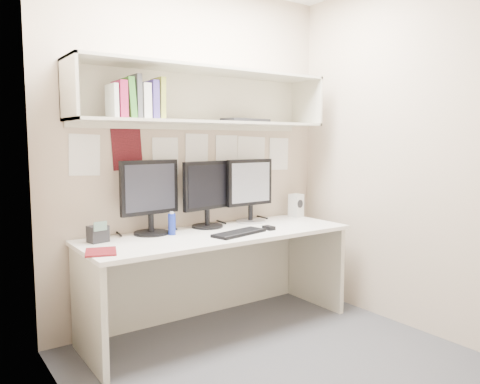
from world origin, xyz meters
TOP-DOWN VIEW (x-y plane):
  - floor at (0.00, 0.00)m, footprint 2.40×2.00m
  - wall_back at (0.00, 1.00)m, footprint 2.40×0.02m
  - wall_front at (0.00, -1.00)m, footprint 2.40×0.02m
  - wall_left at (-1.20, 0.00)m, footprint 0.02×2.00m
  - wall_right at (1.20, 0.00)m, footprint 0.02×2.00m
  - desk at (0.00, 0.65)m, footprint 2.00×0.70m
  - overhead_hutch at (0.00, 0.86)m, footprint 2.00×0.38m
  - pinned_papers at (0.00, 0.99)m, footprint 1.92×0.01m
  - monitor_left at (-0.44, 0.87)m, footprint 0.46×0.25m
  - monitor_center at (0.03, 0.87)m, footprint 0.44×0.24m
  - monitor_right at (0.44, 0.87)m, footprint 0.44×0.24m
  - keyboard at (0.07, 0.49)m, footprint 0.45×0.24m
  - mouse at (0.36, 0.51)m, footprint 0.06×0.09m
  - speaker at (0.93, 0.85)m, footprint 0.12×0.12m
  - blue_bottle at (-0.32, 0.76)m, footprint 0.05×0.05m
  - maroon_notebook at (-0.92, 0.51)m, footprint 0.24×0.26m
  - desk_phone at (-0.83, 0.82)m, footprint 0.13×0.12m
  - book_stack at (-0.56, 0.77)m, footprint 0.36×0.18m
  - hutch_tray at (0.38, 0.84)m, footprint 0.44×0.23m

SIDE VIEW (x-z plane):
  - floor at x=0.00m, z-range -0.01..0.01m
  - desk at x=0.00m, z-range 0.00..0.73m
  - maroon_notebook at x=-0.92m, z-range 0.73..0.74m
  - keyboard at x=0.07m, z-range 0.73..0.75m
  - mouse at x=0.36m, z-range 0.73..0.76m
  - desk_phone at x=-0.83m, z-range 0.71..0.86m
  - blue_bottle at x=-0.32m, z-range 0.73..0.89m
  - speaker at x=0.93m, z-range 0.73..0.93m
  - monitor_center at x=0.03m, z-range 0.75..1.26m
  - monitor_right at x=0.44m, z-range 0.75..1.26m
  - monitor_left at x=-0.44m, z-range 0.75..1.28m
  - pinned_papers at x=0.00m, z-range 1.01..1.49m
  - wall_back at x=0.00m, z-range 0.00..2.60m
  - wall_front at x=0.00m, z-range 0.00..2.60m
  - wall_left at x=-1.20m, z-range 0.00..2.60m
  - wall_right at x=1.20m, z-range 0.00..2.60m
  - hutch_tray at x=0.38m, z-range 1.54..1.57m
  - book_stack at x=-0.56m, z-range 1.52..1.81m
  - overhead_hutch at x=0.00m, z-range 1.52..1.92m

